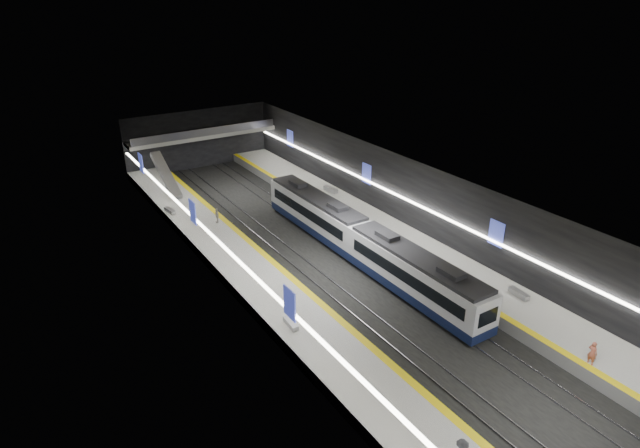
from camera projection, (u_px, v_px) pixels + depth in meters
ground at (343, 272)px, 47.83m from camera, size 70.00×70.00×0.00m
ceiling at (345, 188)px, 44.51m from camera, size 20.00×70.00×0.04m
wall_left at (238, 261)px, 41.29m from camera, size 0.04×70.00×8.00m
wall_right at (430, 208)px, 51.05m from camera, size 0.04×70.00×8.00m
wall_back at (198, 139)px, 73.04m from camera, size 20.00×0.04×8.00m
platform_left at (269, 291)px, 43.96m from camera, size 5.00×70.00×1.00m
tile_surface_left at (268, 285)px, 43.75m from camera, size 5.00×70.00×0.02m
tactile_strip_left at (292, 278)px, 44.82m from camera, size 0.60×70.00×0.02m
platform_right at (408, 247)px, 51.28m from camera, size 5.00×70.00×1.00m
tile_surface_right at (408, 242)px, 51.07m from camera, size 5.00×70.00×0.02m
tactile_strip_right at (390, 247)px, 49.99m from camera, size 0.60×70.00×0.02m
rails at (343, 271)px, 47.81m from camera, size 6.52×70.00×0.12m
train at (360, 239)px, 48.86m from camera, size 2.69×30.05×3.60m
ad_posters at (338, 222)px, 46.73m from camera, size 19.94×53.50×2.20m
cove_light_left at (240, 263)px, 41.47m from camera, size 0.25×68.60×0.12m
cove_light_right at (428, 210)px, 51.03m from camera, size 0.25×68.60×0.12m
mezzanine_bridge at (203, 135)px, 71.02m from camera, size 20.00×3.00×1.50m
escalator at (166, 175)px, 62.93m from camera, size 1.20×7.50×3.92m
bench_left_near at (291, 324)px, 38.55m from camera, size 0.57×1.70×0.41m
bench_left_far at (170, 211)px, 57.43m from camera, size 0.76×1.83×0.43m
bench_right_near at (519, 294)px, 42.22m from camera, size 0.69×1.86×0.44m
bench_right_far at (331, 189)px, 63.16m from camera, size 0.84×2.12×0.50m
passenger_right_a at (592, 353)px, 34.49m from camera, size 0.42×0.62×1.69m
passenger_left_a at (217, 216)px, 54.86m from camera, size 0.42×0.92×1.53m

